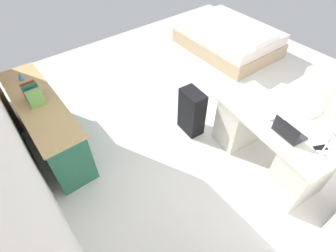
{
  "coord_description": "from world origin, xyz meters",
  "views": [
    {
      "loc": [
        -2.09,
        2.41,
        2.79
      ],
      "look_at": [
        -0.41,
        1.1,
        0.6
      ],
      "focal_mm": 27.81,
      "sensor_mm": 36.0,
      "label": 1
    }
  ],
  "objects_px": {
    "desk": "(269,142)",
    "cell_phone_near_laptop": "(320,148)",
    "computer_mouse": "(271,118)",
    "laptop": "(288,132)",
    "bed": "(228,38)",
    "suitcase_black": "(192,112)",
    "office_chair": "(299,110)",
    "figurine_small": "(20,76)",
    "desk_lamp": "(327,135)",
    "credenza": "(47,124)"
  },
  "relations": [
    {
      "from": "figurine_small",
      "to": "suitcase_black",
      "type": "bearing_deg",
      "value": -132.07
    },
    {
      "from": "laptop",
      "to": "computer_mouse",
      "type": "bearing_deg",
      "value": -16.58
    },
    {
      "from": "office_chair",
      "to": "laptop",
      "type": "distance_m",
      "value": 0.97
    },
    {
      "from": "desk",
      "to": "cell_phone_near_laptop",
      "type": "distance_m",
      "value": 0.61
    },
    {
      "from": "cell_phone_near_laptop",
      "to": "desk_lamp",
      "type": "xyz_separation_m",
      "value": [
        -0.0,
        0.09,
        0.25
      ]
    },
    {
      "from": "bed",
      "to": "desk",
      "type": "bearing_deg",
      "value": 141.96
    },
    {
      "from": "suitcase_black",
      "to": "figurine_small",
      "type": "height_order",
      "value": "figurine_small"
    },
    {
      "from": "bed",
      "to": "laptop",
      "type": "relative_size",
      "value": 5.74
    },
    {
      "from": "laptop",
      "to": "figurine_small",
      "type": "bearing_deg",
      "value": 35.28
    },
    {
      "from": "bed",
      "to": "suitcase_black",
      "type": "bearing_deg",
      "value": 120.66
    },
    {
      "from": "suitcase_black",
      "to": "cell_phone_near_laptop",
      "type": "bearing_deg",
      "value": -161.92
    },
    {
      "from": "office_chair",
      "to": "computer_mouse",
      "type": "relative_size",
      "value": 9.4
    },
    {
      "from": "desk",
      "to": "computer_mouse",
      "type": "xyz_separation_m",
      "value": [
        0.07,
        0.03,
        0.36
      ]
    },
    {
      "from": "office_chair",
      "to": "cell_phone_near_laptop",
      "type": "distance_m",
      "value": 1.0
    },
    {
      "from": "office_chair",
      "to": "suitcase_black",
      "type": "height_order",
      "value": "office_chair"
    },
    {
      "from": "office_chair",
      "to": "cell_phone_near_laptop",
      "type": "xyz_separation_m",
      "value": [
        -0.58,
        0.74,
        0.32
      ]
    },
    {
      "from": "desk",
      "to": "laptop",
      "type": "bearing_deg",
      "value": 150.29
    },
    {
      "from": "computer_mouse",
      "to": "figurine_small",
      "type": "bearing_deg",
      "value": 46.59
    },
    {
      "from": "bed",
      "to": "cell_phone_near_laptop",
      "type": "distance_m",
      "value": 3.35
    },
    {
      "from": "office_chair",
      "to": "laptop",
      "type": "height_order",
      "value": "office_chair"
    },
    {
      "from": "office_chair",
      "to": "figurine_small",
      "type": "distance_m",
      "value": 3.73
    },
    {
      "from": "credenza",
      "to": "computer_mouse",
      "type": "relative_size",
      "value": 18.0
    },
    {
      "from": "laptop",
      "to": "figurine_small",
      "type": "xyz_separation_m",
      "value": [
        2.71,
        1.92,
        0.05
      ]
    },
    {
      "from": "credenza",
      "to": "figurine_small",
      "type": "relative_size",
      "value": 16.36
    },
    {
      "from": "computer_mouse",
      "to": "laptop",
      "type": "bearing_deg",
      "value": 170.98
    },
    {
      "from": "cell_phone_near_laptop",
      "to": "figurine_small",
      "type": "xyz_separation_m",
      "value": [
        3.03,
        2.04,
        0.09
      ]
    },
    {
      "from": "office_chair",
      "to": "cell_phone_near_laptop",
      "type": "relative_size",
      "value": 6.91
    },
    {
      "from": "desk",
      "to": "office_chair",
      "type": "relative_size",
      "value": 1.61
    },
    {
      "from": "office_chair",
      "to": "bed",
      "type": "relative_size",
      "value": 0.49
    },
    {
      "from": "desk",
      "to": "laptop",
      "type": "xyz_separation_m",
      "value": [
        -0.18,
        0.1,
        0.4
      ]
    },
    {
      "from": "desk_lamp",
      "to": "figurine_small",
      "type": "bearing_deg",
      "value": 32.7
    },
    {
      "from": "computer_mouse",
      "to": "bed",
      "type": "bearing_deg",
      "value": -31.8
    },
    {
      "from": "bed",
      "to": "computer_mouse",
      "type": "xyz_separation_m",
      "value": [
        -2.22,
        1.82,
        0.5
      ]
    },
    {
      "from": "suitcase_black",
      "to": "desk",
      "type": "bearing_deg",
      "value": -156.49
    },
    {
      "from": "credenza",
      "to": "cell_phone_near_laptop",
      "type": "xyz_separation_m",
      "value": [
        -2.48,
        -2.04,
        0.35
      ]
    },
    {
      "from": "bed",
      "to": "figurine_small",
      "type": "bearing_deg",
      "value": 86.44
    },
    {
      "from": "bed",
      "to": "laptop",
      "type": "bearing_deg",
      "value": 142.51
    },
    {
      "from": "desk",
      "to": "suitcase_black",
      "type": "distance_m",
      "value": 1.08
    },
    {
      "from": "computer_mouse",
      "to": "office_chair",
      "type": "bearing_deg",
      "value": -81.6
    },
    {
      "from": "cell_phone_near_laptop",
      "to": "figurine_small",
      "type": "distance_m",
      "value": 3.66
    },
    {
      "from": "computer_mouse",
      "to": "cell_phone_near_laptop",
      "type": "height_order",
      "value": "computer_mouse"
    },
    {
      "from": "desk",
      "to": "bed",
      "type": "distance_m",
      "value": 2.92
    },
    {
      "from": "figurine_small",
      "to": "cell_phone_near_laptop",
      "type": "bearing_deg",
      "value": -146.12
    },
    {
      "from": "computer_mouse",
      "to": "desk_lamp",
      "type": "relative_size",
      "value": 0.29
    },
    {
      "from": "suitcase_black",
      "to": "computer_mouse",
      "type": "height_order",
      "value": "computer_mouse"
    },
    {
      "from": "credenza",
      "to": "desk_lamp",
      "type": "bearing_deg",
      "value": -141.88
    },
    {
      "from": "office_chair",
      "to": "credenza",
      "type": "bearing_deg",
      "value": 55.71
    },
    {
      "from": "office_chair",
      "to": "cell_phone_near_laptop",
      "type": "height_order",
      "value": "office_chair"
    },
    {
      "from": "desk",
      "to": "cell_phone_near_laptop",
      "type": "xyz_separation_m",
      "value": [
        -0.5,
        -0.01,
        0.35
      ]
    },
    {
      "from": "suitcase_black",
      "to": "desk_lamp",
      "type": "distance_m",
      "value": 1.68
    }
  ]
}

